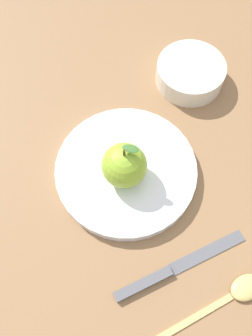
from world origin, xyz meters
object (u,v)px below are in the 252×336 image
object	(u,v)px
apple	(124,165)
spoon	(234,295)
knife	(169,271)
dinner_plate	(126,170)
side_bowl	(191,72)

from	to	relation	value
apple	spoon	size ratio (longest dim) A/B	0.46
spoon	knife	bearing A→B (deg)	131.80
dinner_plate	spoon	bearing A→B (deg)	-79.59
apple	side_bowl	xyz separation A→B (m)	(0.20, 0.12, -0.03)
apple	knife	bearing A→B (deg)	-94.37
dinner_plate	knife	xyz separation A→B (m)	(-0.02, -0.17, -0.01)
dinner_plate	apple	bearing A→B (deg)	-130.45
side_bowl	spoon	bearing A→B (deg)	-112.87
spoon	apple	bearing A→B (deg)	102.68
side_bowl	dinner_plate	bearing A→B (deg)	-149.92
dinner_plate	knife	size ratio (longest dim) A/B	1.07
spoon	side_bowl	bearing A→B (deg)	67.13
dinner_plate	side_bowl	size ratio (longest dim) A/B	1.85
dinner_plate	knife	bearing A→B (deg)	-96.78
apple	side_bowl	world-z (taller)	apple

